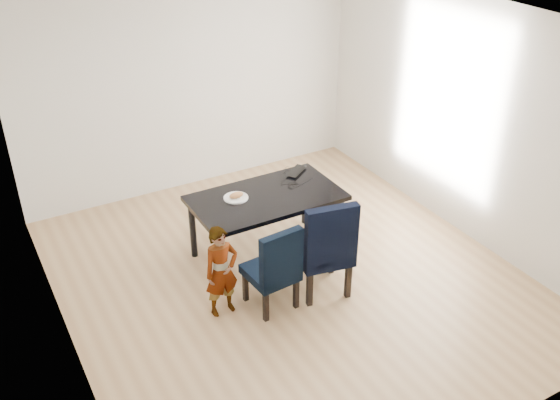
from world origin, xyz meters
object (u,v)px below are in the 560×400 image
chair_right (322,244)px  laptop (293,171)px  chair_left (270,265)px  child (221,271)px  dining_table (267,226)px  plate (236,198)px

chair_right → laptop: bearing=84.4°
chair_left → laptop: bearing=46.4°
chair_left → chair_right: size_ratio=0.86×
chair_left → child: child is taller
chair_right → child: size_ratio=1.14×
dining_table → plate: size_ratio=6.09×
laptop → dining_table: bearing=-0.9°
dining_table → chair_left: (-0.38, -0.78, 0.09)m
dining_table → plate: 0.50m
dining_table → chair_left: bearing=-115.9°
chair_right → plate: 1.07m
dining_table → laptop: laptop is taller
chair_right → child: bearing=-178.2°
dining_table → child: 1.07m
chair_left → plate: 0.94m
chair_left → child: 0.48m
chair_left → chair_right: bearing=-7.8°
chair_left → laptop: chair_left is taller
child → laptop: (1.37, 1.00, 0.29)m
laptop → plate: bearing=-18.4°
dining_table → plate: plate is taller
chair_right → laptop: (0.34, 1.16, 0.22)m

